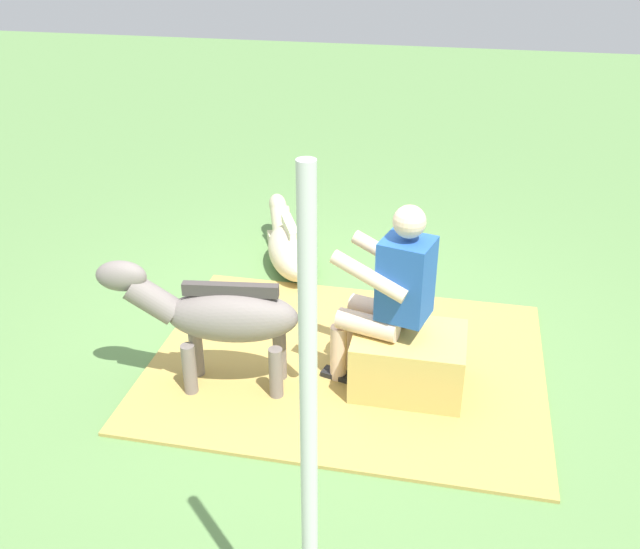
{
  "coord_description": "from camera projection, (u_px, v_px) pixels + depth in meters",
  "views": [
    {
      "loc": [
        -0.95,
        4.33,
        2.88
      ],
      "look_at": [
        -0.05,
        0.0,
        0.55
      ],
      "focal_mm": 40.12,
      "sensor_mm": 36.0,
      "label": 1
    }
  ],
  "objects": [
    {
      "name": "ground_plane",
      "position": [
        314.0,
        340.0,
        5.26
      ],
      "size": [
        24.0,
        24.0,
        0.0
      ],
      "primitive_type": "plane",
      "color": "#608C4C"
    },
    {
      "name": "hay_patch",
      "position": [
        347.0,
        363.0,
        4.97
      ],
      "size": [
        2.68,
        2.09,
        0.02
      ],
      "primitive_type": "cube",
      "color": "tan",
      "rests_on": "ground"
    },
    {
      "name": "hay_bale",
      "position": [
        408.0,
        362.0,
        4.64
      ],
      "size": [
        0.71,
        0.54,
        0.42
      ],
      "primitive_type": "cube",
      "color": "tan",
      "rests_on": "ground"
    },
    {
      "name": "person_seated",
      "position": [
        388.0,
        291.0,
        4.46
      ],
      "size": [
        0.71,
        0.52,
        1.3
      ],
      "color": "beige",
      "rests_on": "ground"
    },
    {
      "name": "pony_standing",
      "position": [
        218.0,
        316.0,
        4.5
      ],
      "size": [
        1.34,
        0.43,
        0.91
      ],
      "color": "slate",
      "rests_on": "ground"
    },
    {
      "name": "pony_lying",
      "position": [
        290.0,
        246.0,
        6.23
      ],
      "size": [
        0.8,
        1.33,
        0.42
      ],
      "color": "beige",
      "rests_on": "ground"
    },
    {
      "name": "tent_pole_left",
      "position": [
        309.0,
        469.0,
        2.48
      ],
      "size": [
        0.06,
        0.06,
        2.24
      ],
      "primitive_type": "cylinder",
      "color": "silver",
      "rests_on": "ground"
    }
  ]
}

